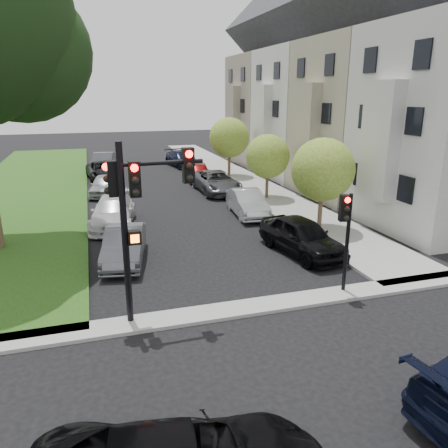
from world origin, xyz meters
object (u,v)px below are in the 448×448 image
object	(u,v)px
car_parked_2	(217,182)
car_parked_8	(104,171)
car_parked_6	(113,212)
car_parked_3	(199,172)
car_parked_0	(302,236)
traffic_signal_main	(138,201)
small_tree_a	(323,170)
car_parked_9	(103,162)
car_parked_4	(182,159)
car_parked_7	(104,185)
small_tree_c	(229,138)
car_parked_1	(247,203)
traffic_signal_secondary	(345,225)
small_tree_b	(268,156)
car_parked_5	(124,245)

from	to	relation	value
car_parked_2	car_parked_8	distance (m)	10.13
car_parked_6	car_parked_3	bearing A→B (deg)	64.22
car_parked_0	car_parked_3	xyz separation A→B (m)	(-0.37, 16.95, -0.08)
traffic_signal_main	car_parked_0	bearing A→B (deg)	28.33
small_tree_a	car_parked_9	distance (m)	23.16
car_parked_4	car_parked_6	xyz separation A→B (m)	(-7.28, -17.61, 0.02)
small_tree_a	car_parked_7	bearing A→B (deg)	131.68
traffic_signal_main	car_parked_3	world-z (taller)	traffic_signal_main
car_parked_2	car_parked_3	size ratio (longest dim) A/B	1.27
car_parked_9	small_tree_c	bearing A→B (deg)	-21.12
car_parked_1	car_parked_8	bearing A→B (deg)	123.69
small_tree_c	car_parked_9	bearing A→B (deg)	149.12
car_parked_0	car_parked_2	size ratio (longest dim) A/B	0.88
traffic_signal_secondary	small_tree_c	bearing A→B (deg)	82.58
car_parked_2	small_tree_c	bearing A→B (deg)	63.03
small_tree_c	car_parked_6	world-z (taller)	small_tree_c
small_tree_c	car_parked_8	bearing A→B (deg)	169.68
car_parked_4	car_parked_7	xyz separation A→B (m)	(-7.45, -10.12, -0.04)
traffic_signal_main	car_parked_1	xyz separation A→B (m)	(7.06, 10.34, -3.04)
small_tree_b	car_parked_0	size ratio (longest dim) A/B	0.90
traffic_signal_secondary	car_parked_8	xyz separation A→B (m)	(-7.04, 23.54, -1.75)
small_tree_c	car_parked_0	distance (m)	18.13
small_tree_b	small_tree_c	distance (m)	8.11
car_parked_1	car_parked_0	bearing A→B (deg)	-84.29
car_parked_8	car_parked_9	size ratio (longest dim) A/B	1.07
car_parked_2	car_parked_1	bearing A→B (deg)	-90.45
small_tree_b	car_parked_4	world-z (taller)	small_tree_b
car_parked_1	car_parked_8	size ratio (longest dim) A/B	0.84
car_parked_0	car_parked_3	distance (m)	16.95
traffic_signal_secondary	car_parked_7	distance (m)	19.45
car_parked_4	car_parked_8	size ratio (longest dim) A/B	0.96
car_parked_0	car_parked_5	world-z (taller)	car_parked_0
small_tree_c	car_parked_0	bearing A→B (deg)	-97.58
car_parked_7	car_parked_8	size ratio (longest dim) A/B	0.77
car_parked_7	car_parked_5	bearing A→B (deg)	-77.41
car_parked_0	car_parked_9	world-z (taller)	car_parked_9
car_parked_3	car_parked_6	bearing A→B (deg)	-114.34
traffic_signal_main	small_tree_b	bearing A→B (deg)	54.87
car_parked_8	traffic_signal_secondary	bearing A→B (deg)	-78.70
car_parked_1	car_parked_9	world-z (taller)	car_parked_9
car_parked_8	car_parked_9	xyz separation A→B (m)	(0.13, 4.03, 0.08)
car_parked_2	car_parked_7	bearing A→B (deg)	168.18
small_tree_b	car_parked_3	distance (m)	8.01
car_parked_9	car_parked_5	bearing A→B (deg)	-80.24
car_parked_5	car_parked_7	xyz separation A→B (m)	(-0.32, 12.78, -0.03)
car_parked_4	car_parked_9	size ratio (longest dim) A/B	1.03
car_parked_9	car_parked_6	bearing A→B (deg)	-80.76
car_parked_5	car_parked_6	bearing A→B (deg)	101.72
car_parked_2	car_parked_8	bearing A→B (deg)	135.29
car_parked_1	car_parked_7	xyz separation A→B (m)	(-7.55, 7.59, -0.04)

